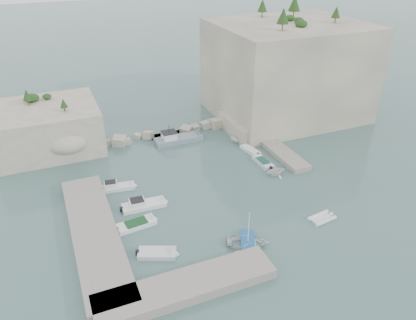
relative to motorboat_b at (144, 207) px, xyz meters
name	(u,v)px	position (x,y,z in m)	size (l,w,h in m)	color
ground	(226,200)	(10.25, -2.72, 0.00)	(400.00, 400.00, 0.00)	#476B66
cliff_east	(287,70)	(33.25, 20.28, 8.50)	(26.00, 22.00, 17.00)	beige
cliff_terrace	(250,124)	(23.25, 15.28, 1.25)	(8.00, 10.00, 2.50)	beige
outcrop_west	(47,128)	(-9.75, 22.28, 3.50)	(16.00, 14.00, 7.00)	beige
quay_west	(95,234)	(-6.75, -3.72, 0.55)	(5.00, 24.00, 1.10)	#9E9689
quay_south	(186,286)	(0.25, -15.22, 0.55)	(18.00, 4.00, 1.10)	#9E9689
ledge_east	(275,147)	(23.75, 7.28, 0.40)	(3.00, 16.00, 0.80)	#9E9689
breakwater	(167,131)	(9.25, 19.28, 0.70)	(28.00, 3.00, 1.40)	beige
motorboat_b	(144,207)	(0.00, 0.00, 0.00)	(6.09, 1.99, 1.40)	white
motorboat_a	(117,189)	(-2.40, 5.49, 0.00)	(5.36, 1.59, 1.40)	white
motorboat_c	(137,226)	(-1.85, -3.48, 0.00)	(5.12, 1.86, 0.70)	white
motorboat_e	(157,255)	(-1.00, -9.29, 0.00)	(4.50, 1.84, 0.70)	silver
rowboat	(248,245)	(8.86, -11.61, 0.00)	(3.40, 4.76, 0.99)	white
inflatable_dinghy	(321,219)	(19.42, -10.91, 0.00)	(3.53, 1.71, 0.44)	white
tender_east_a	(275,175)	(19.66, 0.43, 0.00)	(2.69, 3.12, 1.64)	white
tender_east_b	(263,164)	(19.63, 3.98, 0.00)	(4.68, 1.60, 0.70)	silver
tender_east_c	(250,152)	(19.67, 8.19, 0.00)	(4.23, 1.37, 0.70)	white
tender_east_d	(242,142)	(19.93, 11.71, 0.00)	(1.47, 3.91, 1.51)	white
work_boat	(179,141)	(10.24, 16.12, 0.00)	(8.84, 2.61, 2.20)	slate
rowboat_mast	(249,227)	(8.86, -11.61, 2.59)	(0.10, 0.10, 4.20)	white
vegetation	(262,18)	(28.08, 21.69, 17.93)	(53.48, 13.88, 13.40)	#1E4219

